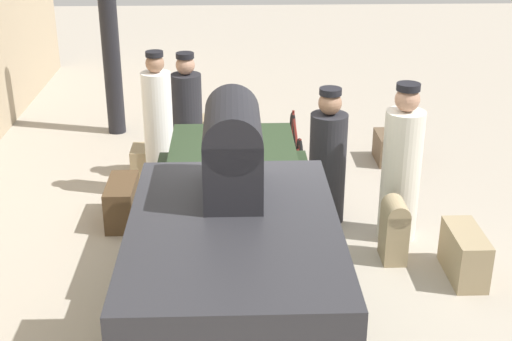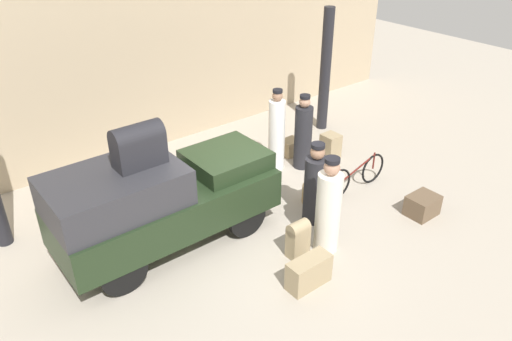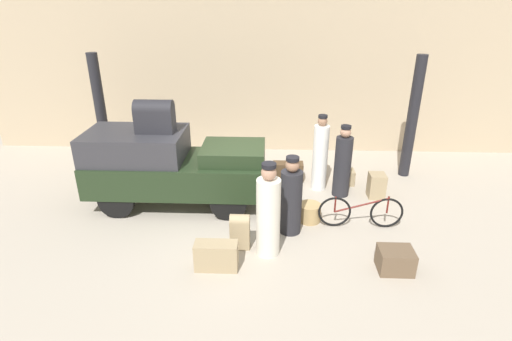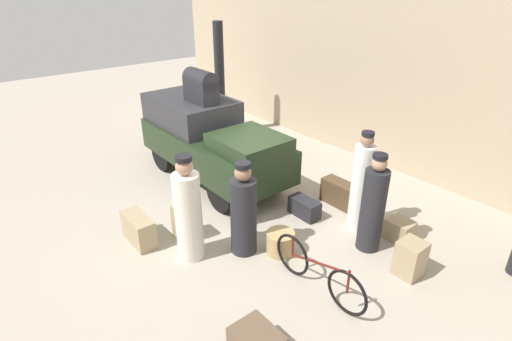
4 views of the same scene
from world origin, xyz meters
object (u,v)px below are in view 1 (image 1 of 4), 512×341
object	(u,v)px
porter_with_bicycle	(188,123)
trunk_barrel_dark	(394,228)
bicycle	(296,148)
conductor_in_dark_uniform	(401,170)
trunk_umber_medium	(198,137)
suitcase_small_leather	(393,148)
suitcase_tan_flat	(465,254)
trunk_wicker_pale	(146,160)
trunk_large_brown	(122,202)
truck	(234,265)
porter_lifting_near_truck	(327,163)
wicker_basket	(286,190)
suitcase_black_upright	(194,212)
trunk_on_truck_roof	(233,146)
porter_carrying_trunk	(159,131)

from	to	relation	value
porter_with_bicycle	trunk_barrel_dark	distance (m)	3.20
bicycle	trunk_barrel_dark	xyz separation A→B (m)	(-2.39, -0.83, 0.03)
bicycle	conductor_in_dark_uniform	world-z (taller)	conductor_in_dark_uniform
trunk_umber_medium	suitcase_small_leather	bearing A→B (deg)	-96.44
suitcase_tan_flat	trunk_wicker_pale	size ratio (longest dim) A/B	1.67
porter_with_bicycle	trunk_large_brown	size ratio (longest dim) A/B	2.26
bicycle	trunk_umber_medium	distance (m)	1.50
trunk_wicker_pale	suitcase_small_leather	distance (m)	3.46
trunk_large_brown	conductor_in_dark_uniform	bearing A→B (deg)	-98.42
truck	trunk_barrel_dark	bearing A→B (deg)	-45.62
porter_lifting_near_truck	porter_with_bicycle	world-z (taller)	porter_with_bicycle
truck	conductor_in_dark_uniform	world-z (taller)	conductor_in_dark_uniform
trunk_wicker_pale	wicker_basket	bearing A→B (deg)	-119.38
suitcase_black_upright	trunk_on_truck_roof	distance (m)	3.36
suitcase_black_upright	trunk_wicker_pale	size ratio (longest dim) A/B	1.39
porter_with_bicycle	trunk_wicker_pale	xyz separation A→B (m)	(0.20, 0.60, -0.60)
bicycle	suitcase_small_leather	world-z (taller)	bicycle
trunk_on_truck_roof	trunk_large_brown	bearing A→B (deg)	24.28
porter_with_bicycle	truck	bearing A→B (deg)	-171.44
suitcase_tan_flat	suitcase_small_leather	distance (m)	3.08
trunk_umber_medium	trunk_on_truck_roof	distance (m)	5.26
bicycle	trunk_on_truck_roof	bearing A→B (deg)	168.65
suitcase_black_upright	suitcase_small_leather	distance (m)	3.31
porter_carrying_trunk	suitcase_tan_flat	bearing A→B (deg)	-122.76
porter_lifting_near_truck	truck	bearing A→B (deg)	157.34
porter_carrying_trunk	trunk_large_brown	distance (m)	1.04
trunk_large_brown	suitcase_small_leather	world-z (taller)	trunk_large_brown
truck	trunk_barrel_dark	distance (m)	2.43
truck	suitcase_tan_flat	distance (m)	2.76
wicker_basket	porter_lifting_near_truck	size ratio (longest dim) A/B	0.29
trunk_wicker_pale	conductor_in_dark_uniform	bearing A→B (deg)	-122.06
porter_lifting_near_truck	porter_with_bicycle	size ratio (longest dim) A/B	0.94
conductor_in_dark_uniform	trunk_umber_medium	bearing A→B (deg)	42.96
bicycle	suitcase_tan_flat	bearing A→B (deg)	-151.79
porter_lifting_near_truck	trunk_barrel_dark	bearing A→B (deg)	-148.11
porter_with_bicycle	suitcase_tan_flat	bearing A→B (deg)	-131.44
wicker_basket	trunk_umber_medium	xyz separation A→B (m)	(1.65, 1.15, 0.10)
truck	trunk_large_brown	xyz separation A→B (m)	(2.64, 1.30, -0.70)
wicker_basket	suitcase_small_leather	world-z (taller)	suitcase_small_leather
porter_with_bicycle	trunk_on_truck_roof	xyz separation A→B (m)	(-4.11, -0.58, 1.28)
porter_lifting_near_truck	suitcase_tan_flat	distance (m)	1.88
wicker_basket	porter_carrying_trunk	size ratio (longest dim) A/B	0.25
trunk_wicker_pale	trunk_on_truck_roof	size ratio (longest dim) A/B	0.55
trunk_large_brown	trunk_barrel_dark	size ratio (longest dim) A/B	1.09
trunk_barrel_dark	porter_carrying_trunk	bearing A→B (deg)	56.36
bicycle	porter_lifting_near_truck	size ratio (longest dim) A/B	1.06
wicker_basket	suitcase_tan_flat	bearing A→B (deg)	-136.06
bicycle	suitcase_black_upright	size ratio (longest dim) A/B	2.79
porter_lifting_near_truck	suitcase_tan_flat	xyz separation A→B (m)	(-1.32, -1.25, -0.47)
porter_carrying_trunk	trunk_on_truck_roof	distance (m)	3.93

